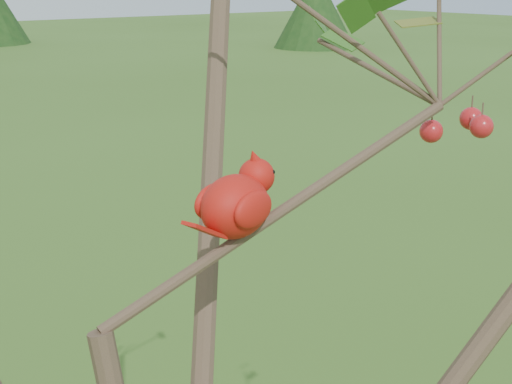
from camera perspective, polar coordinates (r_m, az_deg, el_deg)
crabapple_tree at (r=0.94m, az=-4.37°, el=-2.17°), size 2.35×2.05×2.95m
cardinal at (r=1.11m, az=-1.33°, el=-0.74°), size 0.19×0.12×0.13m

